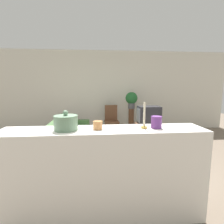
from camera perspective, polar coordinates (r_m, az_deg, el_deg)
name	(u,v)px	position (r m, az deg, el deg)	size (l,w,h in m)	color
ground_plane	(102,184)	(3.00, -3.19, -22.29)	(14.00, 14.00, 0.00)	#756656
wall_back	(98,91)	(6.01, -4.47, 6.72)	(9.00, 0.06, 2.70)	beige
couch	(70,139)	(4.33, -13.71, -8.62)	(0.81, 2.01, 0.75)	#476B3D
tv_stand	(148,132)	(5.00, 11.78, -6.52)	(0.72, 0.45, 0.51)	brown
television	(149,115)	(4.89, 11.88, -0.94)	(0.60, 0.42, 0.48)	#232328
wooden_chair	(111,119)	(5.50, -0.22, -2.23)	(0.44, 0.44, 0.93)	brown
plant_stand	(131,121)	(5.75, 6.27, -2.87)	(0.18, 0.18, 0.81)	brown
potted_plant	(131,99)	(5.65, 6.38, 4.25)	(0.38, 0.38, 0.53)	#4C4C51
foreground_counter	(104,174)	(2.13, -2.61, -19.55)	(2.28, 0.44, 1.06)	white
decorative_bowl	(66,123)	(1.95, -14.84, -3.36)	(0.25, 0.25, 0.22)	gray
candle_jar	(98,125)	(1.93, -4.66, -4.31)	(0.10, 0.10, 0.09)	#C6844C
candlestick	(144,119)	(1.99, 10.46, -2.39)	(0.07, 0.07, 0.30)	#B7933D
coffee_tin	(156,122)	(2.04, 14.28, -3.22)	(0.12, 0.12, 0.14)	#66337F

